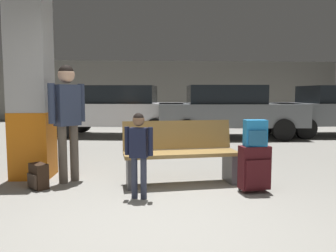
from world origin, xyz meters
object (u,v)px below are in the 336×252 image
Objects in this scene: structural_pillar at (31,77)px; parked_car_side at (336,109)px; child at (139,146)px; adult at (67,110)px; bench at (180,153)px; backpack_bright at (255,133)px; parked_car_near at (228,110)px; parked_car_far at (117,109)px; backpack_dark_floor at (38,176)px; suitcase at (255,168)px.

structural_pillar reaches higher than parked_car_side.
child is 0.25× the size of parked_car_side.
structural_pillar is 0.84m from adult.
bench is 0.40× the size of parked_car_side.
parked_car_near is at bearing 80.16° from backpack_bright.
parked_car_near is at bearing 47.42° from structural_pillar.
child is at bearing -39.00° from adult.
parked_car_near is 3.42m from parked_car_side.
parked_car_side is at bearing -2.13° from parked_car_far.
backpack_dark_floor is 9.05m from parked_car_side.
suitcase is 1.54m from child.
bench is at bearing 5.19° from backpack_dark_floor.
child reaches higher than backpack_dark_floor.
suitcase is 2.88m from backpack_dark_floor.
structural_pillar is 0.74× the size of parked_car_side.
parked_car_near is (3.80, 5.10, 0.64)m from backpack_dark_floor.
bench is 0.39× the size of parked_car_far.
backpack_bright is at bearing -14.49° from adult.
child reaches higher than bench.
suitcase is at bearing -127.08° from parked_car_side.
parked_car_near is at bearing -174.47° from parked_car_side.
parked_car_far is at bearing 104.35° from bench.
adult is 8.57m from parked_car_side.
structural_pillar is 0.74× the size of parked_car_near.
backpack_bright is at bearing -127.08° from parked_car_side.
parked_car_side is (3.41, 0.33, 0.00)m from parked_car_near.
adult is at bearing -126.02° from parked_car_near.
adult is 0.40× the size of parked_car_near.
child is 6.25m from parked_car_far.
backpack_bright is 1.00× the size of backpack_dark_floor.
child is (-1.49, -0.19, 0.33)m from suitcase.
bench is 4.87× the size of backpack_dark_floor.
parked_car_near is (0.94, 5.42, 0.48)m from suitcase.
backpack_dark_floor is at bearing -174.81° from bench.
backpack_bright is 2.63m from adult.
suitcase is 0.58× the size of child.
backpack_bright is (0.93, -0.50, 0.33)m from bench.
child is 0.25× the size of parked_car_near.
backpack_dark_floor is at bearing -95.27° from parked_car_far.
adult reaches higher than suitcase.
parked_car_side is (4.35, 5.75, 0.48)m from suitcase.
parked_car_near is 0.97× the size of parked_car_far.
adult reaches higher than backpack_dark_floor.
structural_pillar is 3.50m from suitcase.
parked_car_far is at bearing 87.94° from adult.
child is at bearing -82.23° from parked_car_far.
parked_car_far is at bearing 169.98° from parked_car_near.
adult is 0.39× the size of parked_car_far.
backpack_dark_floor is at bearing -142.99° from parked_car_side.
parked_car_near is (4.08, 4.44, -0.72)m from structural_pillar.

